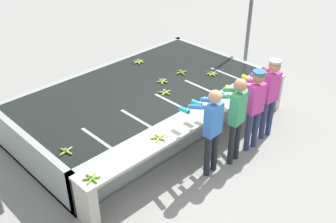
# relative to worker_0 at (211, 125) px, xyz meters

# --- Properties ---
(ground_plane) EXTENTS (80.00, 80.00, 0.00)m
(ground_plane) POSITION_rel_worker_0_xyz_m (0.25, 0.27, -0.99)
(ground_plane) COLOR gray
(ground_plane) RESTS_ON ground
(wash_tank) EXTENTS (5.15, 2.79, 0.83)m
(wash_tank) POSITION_rel_worker_0_xyz_m (0.25, 2.10, -0.58)
(wash_tank) COLOR gray
(wash_tank) RESTS_ON ground
(work_ledge) EXTENTS (5.15, 0.45, 0.83)m
(work_ledge) POSITION_rel_worker_0_xyz_m (0.25, 0.49, -0.38)
(work_ledge) COLOR #B7B2A3
(work_ledge) RESTS_ON ground
(worker_0) EXTENTS (0.41, 0.71, 1.65)m
(worker_0) POSITION_rel_worker_0_xyz_m (0.00, 0.00, 0.00)
(worker_0) COLOR #1E2328
(worker_0) RESTS_ON ground
(worker_1) EXTENTS (0.46, 0.73, 1.68)m
(worker_1) POSITION_rel_worker_0_xyz_m (0.55, -0.09, 0.02)
(worker_1) COLOR #1E2328
(worker_1) RESTS_ON ground
(worker_2) EXTENTS (0.47, 0.74, 1.64)m
(worker_2) POSITION_rel_worker_0_xyz_m (1.11, -0.08, 0.01)
(worker_2) COLOR navy
(worker_2) RESTS_ON ground
(worker_3) EXTENTS (0.47, 0.74, 1.66)m
(worker_3) POSITION_rel_worker_0_xyz_m (1.66, -0.05, 0.02)
(worker_3) COLOR navy
(worker_3) RESTS_ON ground
(banana_bunch_floating_0) EXTENTS (0.28, 0.26, 0.08)m
(banana_bunch_floating_0) POSITION_rel_worker_0_xyz_m (1.02, 3.02, -0.14)
(banana_bunch_floating_0) COLOR #9EC642
(banana_bunch_floating_0) RESTS_ON wash_tank
(banana_bunch_floating_1) EXTENTS (0.28, 0.28, 0.08)m
(banana_bunch_floating_1) POSITION_rel_worker_0_xyz_m (-2.02, 1.25, -0.14)
(banana_bunch_floating_1) COLOR #8CB738
(banana_bunch_floating_1) RESTS_ON wash_tank
(banana_bunch_floating_2) EXTENTS (0.28, 0.28, 0.08)m
(banana_bunch_floating_2) POSITION_rel_worker_0_xyz_m (1.31, 1.93, -0.14)
(banana_bunch_floating_2) COLOR #75A333
(banana_bunch_floating_2) RESTS_ON wash_tank
(banana_bunch_floating_3) EXTENTS (0.28, 0.27, 0.08)m
(banana_bunch_floating_3) POSITION_rel_worker_0_xyz_m (0.42, 1.54, -0.14)
(banana_bunch_floating_3) COLOR #8CB738
(banana_bunch_floating_3) RESTS_ON wash_tank
(banana_bunch_floating_4) EXTENTS (0.28, 0.28, 0.08)m
(banana_bunch_floating_4) POSITION_rel_worker_0_xyz_m (1.74, 1.43, -0.14)
(banana_bunch_floating_4) COLOR #7FAD33
(banana_bunch_floating_4) RESTS_ON wash_tank
(banana_bunch_floating_5) EXTENTS (0.27, 0.28, 0.08)m
(banana_bunch_floating_5) POSITION_rel_worker_0_xyz_m (0.72, 1.92, -0.14)
(banana_bunch_floating_5) COLOR #8CB738
(banana_bunch_floating_5) RESTS_ON wash_tank
(banana_bunch_ledge_0) EXTENTS (0.26, 0.28, 0.08)m
(banana_bunch_ledge_0) POSITION_rel_worker_0_xyz_m (-2.11, 0.44, -0.14)
(banana_bunch_ledge_0) COLOR #75A333
(banana_bunch_ledge_0) RESTS_ON work_ledge
(banana_bunch_ledge_1) EXTENTS (0.27, 0.28, 0.08)m
(banana_bunch_ledge_1) POSITION_rel_worker_0_xyz_m (-0.75, 0.49, -0.14)
(banana_bunch_ledge_1) COLOR #93BC3D
(banana_bunch_ledge_1) RESTS_ON work_ledge
(knife_0) EXTENTS (0.29, 0.24, 0.02)m
(knife_0) POSITION_rel_worker_0_xyz_m (1.42, 0.56, -0.15)
(knife_0) COLOR silver
(knife_0) RESTS_ON work_ledge
(support_post_right) EXTENTS (0.09, 0.09, 3.20)m
(support_post_right) POSITION_rel_worker_0_xyz_m (3.55, 1.81, 0.61)
(support_post_right) COLOR slate
(support_post_right) RESTS_ON ground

